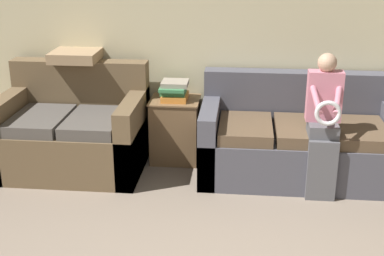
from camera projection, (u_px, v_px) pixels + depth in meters
name	position (u px, v px, depth m)	size (l,w,h in m)	color
wall_back	(235.00, 32.00, 5.26)	(6.99, 0.06, 2.55)	beige
couch_main	(299.00, 141.00, 5.07)	(1.86, 0.94, 0.93)	#4C4C56
couch_side	(73.00, 133.00, 5.21)	(1.37, 0.97, 1.00)	brown
child_left_seated	(324.00, 121.00, 4.57)	(0.30, 0.37, 1.25)	#56565B
side_shelf	(175.00, 129.00, 5.39)	(0.49, 0.44, 0.64)	brown
book_stack	(174.00, 91.00, 5.24)	(0.27, 0.31, 0.19)	orange
throw_pillow	(76.00, 55.00, 5.29)	(0.46, 0.46, 0.10)	#A38460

